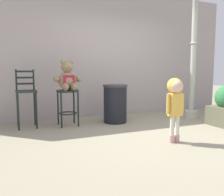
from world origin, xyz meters
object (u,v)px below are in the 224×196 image
bar_stool_with_teddy (68,100)px  lamppost (193,67)px  trash_bin (115,103)px  teddy_bear (68,79)px  bar_chair_empty (26,95)px  child_walking (175,96)px

bar_stool_with_teddy → lamppost: 2.88m
trash_bin → lamppost: 1.97m
teddy_bear → bar_chair_empty: bearing=165.9°
child_walking → bar_chair_empty: 2.75m
child_walking → lamppost: 2.11m
trash_bin → lamppost: size_ratio=0.27×
lamppost → trash_bin: bearing=171.0°
bar_stool_with_teddy → bar_chair_empty: bar_chair_empty is taller
lamppost → bar_chair_empty: size_ratio=2.63×
lamppost → bar_chair_empty: 3.62m
teddy_bear → trash_bin: 1.12m
teddy_bear → bar_chair_empty: teddy_bear is taller
bar_stool_with_teddy → teddy_bear: (0.00, -0.03, 0.41)m
bar_stool_with_teddy → trash_bin: trash_bin is taller
lamppost → bar_chair_empty: (-3.54, 0.54, -0.53)m
child_walking → bar_chair_empty: (-1.98, 1.90, -0.08)m
teddy_bear → child_walking: teddy_bear is taller
bar_stool_with_teddy → lamppost: size_ratio=0.24×
lamppost → bar_stool_with_teddy: bearing=172.2°
bar_stool_with_teddy → lamppost: lamppost is taller
bar_stool_with_teddy → teddy_bear: size_ratio=1.22×
child_walking → trash_bin: 1.68m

